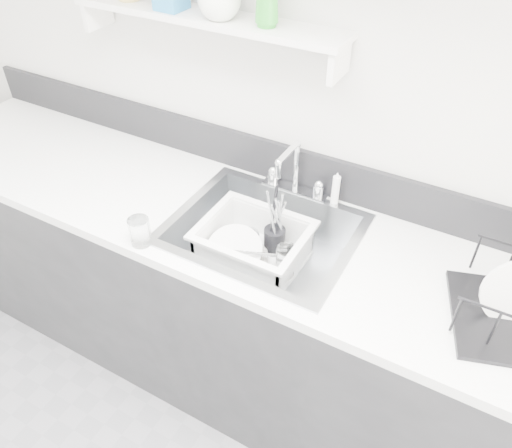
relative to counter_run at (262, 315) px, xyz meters
The scene contains 13 objects.
counter_run is the anchor object (origin of this frame).
backsplash 0.62m from the counter_run, 90.00° to the left, with size 3.20×0.02×0.16m, color black.
sink 0.37m from the counter_run, ahead, with size 0.64×0.52×0.20m, color silver, non-canonical shape.
faucet 0.58m from the counter_run, 90.00° to the left, with size 0.26×0.18×0.23m.
side_sprayer 0.61m from the counter_run, 57.89° to the left, with size 0.03×0.03×0.14m, color white.
wall_shelf 1.13m from the counter_run, 146.69° to the left, with size 1.00×0.16×0.12m.
wash_tub 0.37m from the counter_run, behind, with size 0.38×0.31×0.15m, color white, non-canonical shape.
plate_stack 0.35m from the counter_run, 151.63° to the right, with size 0.25×0.24×0.10m.
utensil_cup 0.37m from the counter_run, 83.03° to the left, with size 0.08×0.08×0.27m.
ladle 0.35m from the counter_run, 169.71° to the right, with size 0.26×0.09×0.07m, color silver, non-canonical shape.
tumbler_in_tub 0.37m from the counter_run, ahead, with size 0.07×0.07×0.11m, color white.
tumbler_counter 0.66m from the counter_run, 141.32° to the right, with size 0.07×0.07×0.10m, color white.
bowl_small 0.34m from the counter_run, 28.08° to the right, with size 0.10×0.10×0.03m, color white.
Camera 1 is at (0.62, 0.03, 2.04)m, focal length 35.00 mm.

